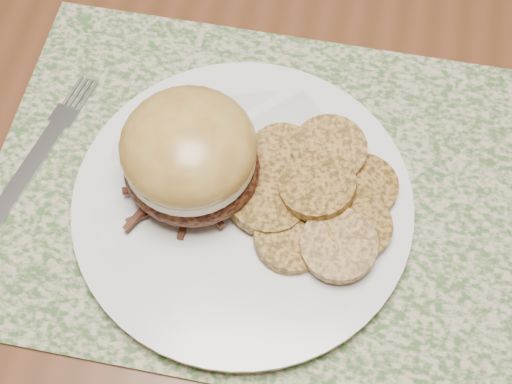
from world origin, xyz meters
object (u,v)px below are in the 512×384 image
(dinner_plate, at_px, (243,204))
(fork, at_px, (36,159))
(pork_sandwich, at_px, (190,155))
(dining_table, at_px, (427,118))

(dinner_plate, bearing_deg, fork, 176.17)
(dinner_plate, bearing_deg, pork_sandwich, 166.45)
(dinner_plate, relative_size, fork, 1.42)
(pork_sandwich, relative_size, fork, 0.62)
(dinner_plate, relative_size, pork_sandwich, 2.31)
(dining_table, distance_m, pork_sandwich, 0.29)
(dining_table, height_order, fork, fork)
(dining_table, relative_size, fork, 8.18)
(fork, bearing_deg, dinner_plate, 9.17)
(pork_sandwich, distance_m, fork, 0.15)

